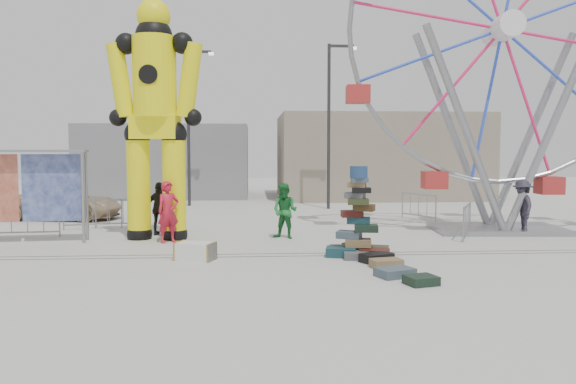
{
  "coord_description": "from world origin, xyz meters",
  "views": [
    {
      "loc": [
        -0.81,
        -14.29,
        2.83
      ],
      "look_at": [
        0.22,
        1.22,
        1.69
      ],
      "focal_mm": 35.0,
      "sensor_mm": 36.0,
      "label": 1
    }
  ],
  "objects": [
    {
      "name": "pedestrian_grey",
      "position": [
        8.38,
        4.06,
        0.94
      ],
      "size": [
        0.82,
        1.28,
        1.88
      ],
      "primitive_type": "imported",
      "rotation": [
        0.0,
        0.0,
        -1.67
      ],
      "color": "#262430",
      "rests_on": "ground"
    },
    {
      "name": "barricade_dummy_a",
      "position": [
        -8.11,
        4.45,
        0.55
      ],
      "size": [
        2.0,
        0.27,
        1.1
      ],
      "primitive_type": null,
      "rotation": [
        0.0,
        0.0,
        0.08
      ],
      "color": "gray",
      "rests_on": "ground"
    },
    {
      "name": "building_left",
      "position": [
        -6.0,
        22.0,
        2.2
      ],
      "size": [
        10.0,
        8.0,
        4.4
      ],
      "primitive_type": "cube",
      "color": "gray",
      "rests_on": "ground"
    },
    {
      "name": "barricade_dummy_b",
      "position": [
        -6.53,
        6.35,
        0.55
      ],
      "size": [
        1.97,
        0.57,
        1.1
      ],
      "primitive_type": null,
      "rotation": [
        0.0,
        0.0,
        0.24
      ],
      "color": "gray",
      "rests_on": "ground"
    },
    {
      "name": "crash_test_dummy",
      "position": [
        -3.82,
        3.84,
        4.12
      ],
      "size": [
        3.12,
        1.37,
        7.81
      ],
      "rotation": [
        0.0,
        0.0,
        -0.12
      ],
      "color": "black",
      "rests_on": "ground"
    },
    {
      "name": "pedestrian_red",
      "position": [
        -3.36,
        3.14,
        0.95
      ],
      "size": [
        0.83,
        0.76,
        1.91
      ],
      "primitive_type": "imported",
      "rotation": [
        0.0,
        0.0,
        0.56
      ],
      "color": "red",
      "rests_on": "ground"
    },
    {
      "name": "building_right",
      "position": [
        7.0,
        20.0,
        2.5
      ],
      "size": [
        12.0,
        8.0,
        5.0
      ],
      "primitive_type": "cube",
      "color": "gray",
      "rests_on": "ground"
    },
    {
      "name": "lamp_post_right",
      "position": [
        3.09,
        13.0,
        4.48
      ],
      "size": [
        1.41,
        0.25,
        8.0
      ],
      "color": "#2D2D30",
      "rests_on": "ground"
    },
    {
      "name": "ground",
      "position": [
        0.0,
        0.0,
        0.0
      ],
      "size": [
        90.0,
        90.0,
        0.0
      ],
      "primitive_type": "plane",
      "color": "#9E9E99",
      "rests_on": "ground"
    },
    {
      "name": "track_line_far",
      "position": [
        0.0,
        1.0,
        0.0
      ],
      "size": [
        40.0,
        0.04,
        0.01
      ],
      "primitive_type": "cube",
      "color": "#47443F",
      "rests_on": "ground"
    },
    {
      "name": "suitcase_tower",
      "position": [
        2.07,
        0.55,
        0.68
      ],
      "size": [
        1.84,
        1.54,
        2.43
      ],
      "rotation": [
        0.0,
        0.0,
        -0.26
      ],
      "color": "#183F48",
      "rests_on": "ground"
    },
    {
      "name": "barricade_dummy_c",
      "position": [
        -5.5,
        6.52,
        0.55
      ],
      "size": [
        2.0,
        0.19,
        1.1
      ],
      "primitive_type": null,
      "rotation": [
        0.0,
        0.0,
        -0.05
      ],
      "color": "gray",
      "rests_on": "ground"
    },
    {
      "name": "row_case_5",
      "position": [
        2.79,
        -2.79,
        0.1
      ],
      "size": [
        0.76,
        0.69,
        0.2
      ],
      "primitive_type": "cube",
      "rotation": [
        0.0,
        0.0,
        0.28
      ],
      "color": "black",
      "rests_on": "ground"
    },
    {
      "name": "barricade_wheel_back",
      "position": [
        6.1,
        8.33,
        0.55
      ],
      "size": [
        0.94,
        1.85,
        1.1
      ],
      "primitive_type": null,
      "rotation": [
        0.0,
        0.0,
        -1.13
      ],
      "color": "gray",
      "rests_on": "ground"
    },
    {
      "name": "steamer_trunk",
      "position": [
        -2.26,
        0.26,
        0.23
      ],
      "size": [
        1.12,
        0.87,
        0.46
      ],
      "primitive_type": "cube",
      "rotation": [
        0.0,
        0.0,
        -0.36
      ],
      "color": "silver",
      "rests_on": "ground"
    },
    {
      "name": "parked_suv",
      "position": [
        -8.53,
        9.46,
        0.65
      ],
      "size": [
        4.97,
        2.92,
        1.3
      ],
      "primitive_type": "imported",
      "rotation": [
        0.0,
        0.0,
        1.4
      ],
      "color": "tan",
      "rests_on": "ground"
    },
    {
      "name": "pedestrian_black",
      "position": [
        -3.87,
        4.71,
        0.9
      ],
      "size": [
        1.12,
        0.65,
        1.79
      ],
      "primitive_type": "imported",
      "rotation": [
        0.0,
        0.0,
        2.93
      ],
      "color": "black",
      "rests_on": "ground"
    },
    {
      "name": "pedestrian_green",
      "position": [
        0.29,
        3.73,
        0.89
      ],
      "size": [
        1.09,
        1.01,
        1.78
      ],
      "primitive_type": "imported",
      "rotation": [
        0.0,
        0.0,
        -0.51
      ],
      "color": "#1B6C2C",
      "rests_on": "ground"
    },
    {
      "name": "row_case_1",
      "position": [
        2.21,
        0.57,
        0.1
      ],
      "size": [
        0.73,
        0.61,
        0.2
      ],
      "primitive_type": "cube",
      "rotation": [
        0.0,
        0.0,
        0.2
      ],
      "color": "#55565C",
      "rests_on": "ground"
    },
    {
      "name": "row_case_2",
      "position": [
        2.39,
        -0.34,
        0.12
      ],
      "size": [
        0.95,
        0.81,
        0.23
      ],
      "primitive_type": "cube",
      "rotation": [
        0.0,
        0.0,
        0.49
      ],
      "color": "black",
      "rests_on": "ground"
    },
    {
      "name": "barricade_wheel_front",
      "position": [
        6.23,
        3.46,
        0.55
      ],
      "size": [
        1.0,
        1.82,
        1.1
      ],
      "primitive_type": null,
      "rotation": [
        0.0,
        0.0,
        1.1
      ],
      "color": "gray",
      "rests_on": "ground"
    },
    {
      "name": "row_case_0",
      "position": [
        2.2,
        1.42,
        0.11
      ],
      "size": [
        0.86,
        0.73,
        0.22
      ],
      "primitive_type": "cube",
      "rotation": [
        0.0,
        0.0,
        0.46
      ],
      "color": "#323A1D",
      "rests_on": "ground"
    },
    {
      "name": "ferris_wheel",
      "position": [
        7.88,
        4.85,
        6.12
      ],
      "size": [
        10.7,
        2.97,
        12.44
      ],
      "rotation": [
        0.0,
        0.0,
        -0.08
      ],
      "color": "gray",
      "rests_on": "ground"
    },
    {
      "name": "row_case_3",
      "position": [
        2.47,
        -1.04,
        0.11
      ],
      "size": [
        0.81,
        0.6,
        0.22
      ],
      "primitive_type": "cube",
      "rotation": [
        0.0,
        0.0,
        0.19
      ],
      "color": "olive",
      "rests_on": "ground"
    },
    {
      "name": "banner_scaffold",
      "position": [
        -7.86,
        3.33,
        2.16
      ],
      "size": [
        4.01,
        1.04,
        2.87
      ],
      "rotation": [
        0.0,
        0.0,
        0.1
      ],
      "color": "gray",
      "rests_on": "ground"
    },
    {
      "name": "lamp_post_left",
      "position": [
        -3.91,
        15.0,
        4.48
      ],
      "size": [
        1.41,
        0.25,
        8.0
      ],
      "color": "#2D2D30",
      "rests_on": "ground"
    },
    {
      "name": "track_line_near",
      "position": [
        0.0,
        0.6,
        0.0
      ],
      "size": [
        40.0,
        0.04,
        0.01
      ],
      "primitive_type": "cube",
      "color": "#47443F",
      "rests_on": "ground"
    },
    {
      "name": "row_case_4",
      "position": [
        2.43,
        -2.01,
        0.1
      ],
      "size": [
        0.97,
        0.83,
        0.2
      ],
      "primitive_type": "cube",
      "rotation": [
        0.0,
        0.0,
        0.37
      ],
      "color": "#445461",
      "rests_on": "ground"
    }
  ]
}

